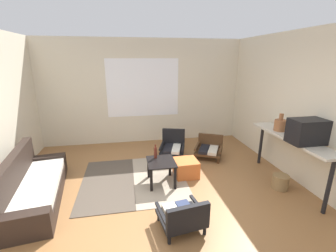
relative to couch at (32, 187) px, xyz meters
The scene contains 15 objects.
ground_plane 2.08m from the couch, 15.61° to the right, with size 7.80×7.80×0.00m, color olive.
far_wall_with_window 3.39m from the couch, 51.55° to the left, with size 5.60×0.13×2.70m.
side_wall_right 4.79m from the couch, ahead, with size 0.12×6.60×2.70m, color beige.
area_rug 1.66m from the couch, 11.94° to the left, with size 1.91×1.85×0.01m.
couch is the anchor object (origin of this frame).
coffee_table 2.11m from the couch, ahead, with size 0.49×0.56×0.44m.
armchair_by_window 2.88m from the couch, 27.31° to the left, with size 0.69×0.74×0.60m.
armchair_striped_foreground 2.46m from the couch, 26.45° to the right, with size 0.64×0.61×0.49m.
armchair_corner 3.56m from the couch, 18.43° to the left, with size 0.79×0.79×0.48m.
ottoman_orange 2.64m from the couch, ahead, with size 0.43×0.43×0.33m, color #D1662D.
console_shelf 4.38m from the couch, ahead, with size 0.39×1.83×0.91m.
crt_television 4.45m from the couch, ahead, with size 0.56×0.34×0.39m.
clay_vase 4.41m from the couch, ahead, with size 0.21×0.21×0.33m.
glass_bottle 2.07m from the couch, ahead, with size 0.06×0.06×0.26m.
wicker_basket 4.15m from the couch, ahead, with size 0.28×0.28×0.25m, color olive.
Camera 1 is at (-0.43, -2.97, 2.20)m, focal length 24.29 mm.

